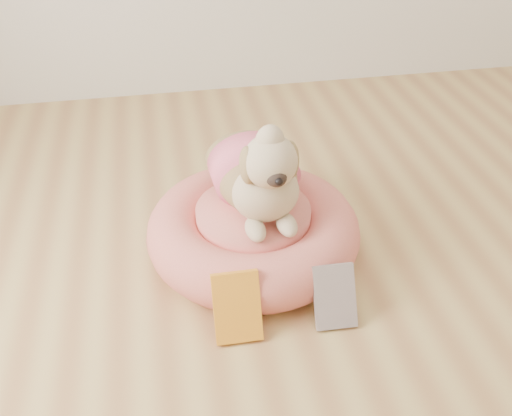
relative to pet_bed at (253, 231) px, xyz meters
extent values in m
cylinder|color=#D25952|center=(0.00, 0.00, -0.04)|extent=(0.54, 0.54, 0.11)
torus|color=#D25952|center=(0.00, 0.00, 0.00)|extent=(0.74, 0.74, 0.19)
cylinder|color=#D25952|center=(0.00, 0.00, 0.05)|extent=(0.39, 0.39, 0.10)
cube|color=yellow|center=(-0.12, -0.36, 0.01)|extent=(0.14, 0.12, 0.20)
cube|color=white|center=(0.18, -0.36, 0.00)|extent=(0.13, 0.13, 0.18)
camera|label=1|loc=(-0.28, -1.55, 1.23)|focal=40.00mm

